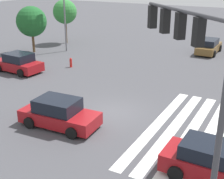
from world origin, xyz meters
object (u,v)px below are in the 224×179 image
object	(u,v)px
traffic_signal_mast	(190,66)
street_light_pole_b	(64,6)
car_0	(214,162)
tree_corner_c	(65,12)
fire_hydrant	(71,63)
car_4	(18,63)
tree_corner_a	(31,22)
car_5	(209,46)
car_6	(59,114)

from	to	relation	value
traffic_signal_mast	street_light_pole_b	distance (m)	25.15
car_0	traffic_signal_mast	bearing A→B (deg)	-105.68
tree_corner_c	fire_hydrant	distance (m)	10.90
fire_hydrant	traffic_signal_mast	bearing A→B (deg)	-132.57
street_light_pole_b	car_4	bearing A→B (deg)	-173.84
tree_corner_c	street_light_pole_b	bearing A→B (deg)	-143.43
car_0	tree_corner_c	xyz separation A→B (m)	(18.49, 21.19, 2.94)
car_0	fire_hydrant	xyz separation A→B (m)	(10.37, 14.68, -0.31)
traffic_signal_mast	car_0	distance (m)	5.30
car_0	fire_hydrant	bearing A→B (deg)	145.81
car_4	fire_hydrant	xyz separation A→B (m)	(3.23, -3.17, -0.33)
street_light_pole_b	fire_hydrant	xyz separation A→B (m)	(-4.77, -4.03, -4.34)
car_4	tree_corner_a	size ratio (longest dim) A/B	0.92
car_5	car_6	size ratio (longest dim) A/B	1.03
car_6	tree_corner_c	size ratio (longest dim) A/B	0.88
street_light_pole_b	tree_corner_a	bearing A→B (deg)	125.97
tree_corner_c	car_0	bearing A→B (deg)	-131.11
car_0	street_light_pole_b	world-z (taller)	street_light_pole_b
traffic_signal_mast	car_6	xyz separation A→B (m)	(3.15, 7.77, -4.65)
street_light_pole_b	tree_corner_a	distance (m)	3.77
car_0	car_6	bearing A→B (deg)	176.24
car_4	car_6	xyz separation A→B (m)	(-6.43, -9.35, -0.01)
traffic_signal_mast	car_5	distance (m)	24.83
car_5	tree_corner_a	size ratio (longest dim) A/B	0.96
traffic_signal_mast	tree_corner_a	bearing A→B (deg)	8.16
street_light_pole_b	tree_corner_c	xyz separation A→B (m)	(3.34, 2.48, -1.09)
street_light_pole_b	traffic_signal_mast	bearing A→B (deg)	-134.36
car_4	tree_corner_a	xyz separation A→B (m)	(5.98, 3.65, 2.48)
car_5	tree_corner_c	distance (m)	16.76
street_light_pole_b	car_0	bearing A→B (deg)	-128.99
tree_corner_a	fire_hydrant	bearing A→B (deg)	-111.96
car_5	street_light_pole_b	distance (m)	15.69
car_0	street_light_pole_b	bearing A→B (deg)	142.07
car_5	car_6	bearing A→B (deg)	171.15
car_4	street_light_pole_b	distance (m)	9.00
street_light_pole_b	tree_corner_a	size ratio (longest dim) A/B	1.65
car_0	car_5	size ratio (longest dim) A/B	0.93
traffic_signal_mast	tree_corner_c	size ratio (longest dim) A/B	1.41
tree_corner_a	tree_corner_c	size ratio (longest dim) A/B	0.94
car_0	street_light_pole_b	distance (m)	24.41
traffic_signal_mast	tree_corner_c	xyz separation A→B (m)	(20.92, 20.45, -1.71)
car_0	fire_hydrant	world-z (taller)	car_0
car_6	street_light_pole_b	size ratio (longest dim) A/B	0.57
traffic_signal_mast	car_4	world-z (taller)	traffic_signal_mast
traffic_signal_mast	tree_corner_c	distance (m)	29.31
tree_corner_a	fire_hydrant	size ratio (longest dim) A/B	5.60
car_6	tree_corner_c	world-z (taller)	tree_corner_c
car_0	car_4	xyz separation A→B (m)	(7.14, 17.85, 0.01)
street_light_pole_b	tree_corner_c	bearing A→B (deg)	36.57
car_0	car_4	size ratio (longest dim) A/B	0.97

